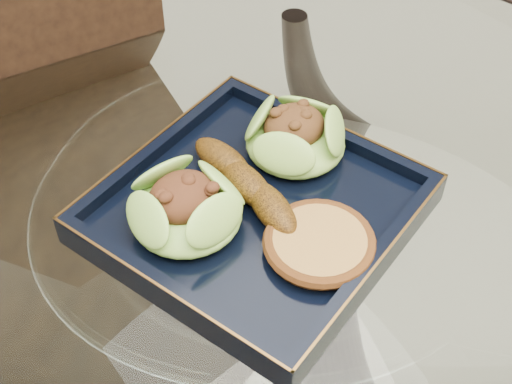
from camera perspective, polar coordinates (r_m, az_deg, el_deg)
dining_table at (r=0.82m, az=0.62°, el=-10.89°), size 1.13×1.13×0.77m
dining_chair at (r=0.95m, az=-15.54°, el=-3.03°), size 0.53×0.53×1.06m
navy_plate at (r=0.70m, az=0.00°, el=-1.71°), size 0.33×0.33×0.02m
lettuce_wrap_left at (r=0.66m, az=-5.62°, el=-1.43°), size 0.14×0.14×0.04m
lettuce_wrap_right at (r=0.73m, az=3.18°, el=4.31°), size 0.12×0.12×0.04m
roasted_plantain at (r=0.69m, az=-0.76°, el=0.70°), size 0.04×0.15×0.03m
crumb_patty at (r=0.65m, az=5.09°, el=-4.20°), size 0.11×0.11×0.02m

